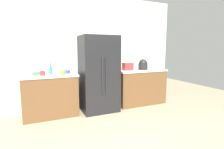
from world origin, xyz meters
TOP-DOWN VIEW (x-y plane):
  - ground_plane at (0.00, 0.00)m, footprint 9.96×9.96m
  - kitchen_back_panel at (0.00, 2.02)m, footprint 4.98×0.10m
  - counter_left at (-0.84, 1.67)m, footprint 1.13×0.60m
  - counter_right at (1.43, 1.67)m, footprint 1.33×0.60m
  - refrigerator at (0.25, 1.61)m, footprint 0.82×0.71m
  - toaster at (1.08, 1.72)m, footprint 0.25×0.17m
  - rice_cooker at (1.48, 1.63)m, footprint 0.24×0.24m
  - bottle_a at (-0.80, 1.72)m, footprint 0.07×0.07m
  - cup_a at (-0.58, 1.52)m, footprint 0.09×0.09m
  - cup_b at (-0.97, 1.60)m, footprint 0.10×0.10m
  - bowl_a at (-0.48, 1.76)m, footprint 0.19×0.19m
  - bowl_b at (-1.10, 1.78)m, footprint 0.15×0.15m

SIDE VIEW (x-z plane):
  - ground_plane at x=0.00m, z-range 0.00..0.00m
  - counter_right at x=1.43m, z-range 0.00..0.92m
  - counter_left at x=-0.84m, z-range 0.00..0.92m
  - refrigerator at x=0.25m, z-range 0.00..1.75m
  - bowl_b at x=-1.10m, z-range 0.91..0.96m
  - bowl_a at x=-0.48m, z-range 0.91..0.98m
  - cup_a at x=-0.58m, z-range 0.91..1.00m
  - cup_b at x=-0.97m, z-range 0.91..1.01m
  - bottle_a at x=-0.80m, z-range 0.88..1.12m
  - toaster at x=1.08m, z-range 0.91..1.10m
  - rice_cooker at x=1.48m, z-range 0.90..1.18m
  - kitchen_back_panel at x=0.00m, z-range 0.00..2.74m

